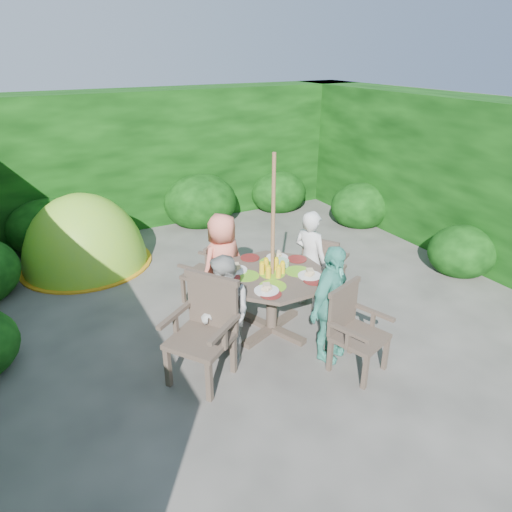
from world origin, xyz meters
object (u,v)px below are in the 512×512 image
garden_chair_right (323,266)px  garden_chair_front (354,328)px  child_front (330,304)px  parasol_pole (273,249)px  garden_chair_back (208,271)px  child_left (225,312)px  child_back (223,264)px  dome_tent (88,264)px  child_right (310,260)px  garden_chair_left (205,329)px  patio_table (272,283)px

garden_chair_right → garden_chair_front: 1.54m
garden_chair_right → child_front: size_ratio=0.66×
garden_chair_right → child_front: (-0.73, -1.14, 0.20)m
parasol_pole → garden_chair_front: (0.41, -1.02, -0.61)m
garden_chair_back → child_front: (0.69, -1.78, 0.21)m
child_left → child_back: size_ratio=0.95×
garden_chair_right → garden_chair_back: 1.56m
garden_chair_right → dome_tent: (-2.70, 2.64, -0.47)m
garden_chair_right → child_back: (-1.32, 0.35, 0.19)m
garden_chair_right → child_right: bearing=77.2°
child_front → dome_tent: (-1.96, 3.78, -0.67)m
garden_chair_right → child_left: (-1.77, -0.69, 0.16)m
garden_chair_left → garden_chair_back: 1.55m
garden_chair_right → dome_tent: dome_tent is taller
patio_table → garden_chair_front: patio_table is taller
garden_chair_right → garden_chair_front: (-0.62, -1.41, 0.02)m
child_front → parasol_pole: bearing=84.5°
garden_chair_back → dome_tent: bearing=-91.0°
garden_chair_front → child_right: 1.37m
parasol_pole → child_front: parasol_pole is taller
parasol_pole → child_right: (0.74, 0.30, -0.43)m
garden_chair_left → child_back: child_back is taller
garden_chair_back → dome_tent: 2.42m
dome_tent → child_left: bearing=-88.6°
garden_chair_back → child_front: bearing=77.7°
garden_chair_back → child_right: child_right is taller
parasol_pole → dome_tent: (-1.67, 3.04, -1.10)m
patio_table → child_left: bearing=-158.3°
patio_table → garden_chair_back: size_ratio=2.02×
child_right → garden_chair_back: bearing=39.3°
patio_table → garden_chair_front: 1.11m
garden_chair_left → child_front: child_front is taller
child_back → garden_chair_front: bearing=95.1°
garden_chair_right → child_left: child_left is taller
garden_chair_front → garden_chair_back: bearing=92.4°
parasol_pole → child_left: bearing=-158.4°
garden_chair_back → child_front: size_ratio=0.64×
parasol_pole → garden_chair_back: size_ratio=2.53×
child_back → child_front: 1.60m
garden_chair_left → parasol_pole: bearing=75.0°
patio_table → garden_chair_left: garden_chair_left is taller
child_back → patio_table: bearing=95.3°
parasol_pole → child_back: bearing=111.6°
parasol_pole → garden_chair_front: bearing=-68.2°
patio_table → child_front: (0.29, -0.75, 0.01)m
parasol_pole → child_front: (0.30, -0.74, -0.43)m
patio_table → garden_chair_front: (0.40, -1.02, -0.17)m
garden_chair_left → child_front: 1.37m
patio_table → garden_chair_right: patio_table is taller
garden_chair_left → dome_tent: (-0.65, 3.42, -0.57)m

